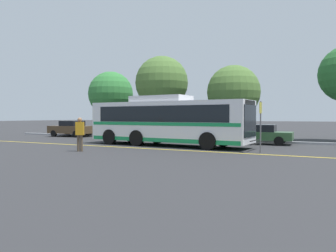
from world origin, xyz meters
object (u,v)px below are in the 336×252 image
(parked_car_3, at_px, (261,134))
(parked_car_2, at_px, (184,131))
(tree_3, at_px, (234,92))
(pedestrian_0, at_px, (80,132))
(parked_car_0, at_px, (72,128))
(parked_car_1, at_px, (121,130))
(transit_bus, at_px, (168,121))
(bus_stop_sign, at_px, (261,121))
(tree_2, at_px, (111,94))
(tree_1, at_px, (162,83))

(parked_car_3, bearing_deg, parked_car_2, 85.43)
(tree_3, bearing_deg, pedestrian_0, -111.00)
(parked_car_0, distance_m, parked_car_2, 11.49)
(parked_car_0, distance_m, tree_3, 15.02)
(parked_car_2, relative_size, pedestrian_0, 2.49)
(parked_car_2, relative_size, tree_3, 0.75)
(parked_car_0, distance_m, parked_car_1, 5.74)
(transit_bus, xyz_separation_m, parked_car_0, (-12.18, 4.37, -0.86))
(parked_car_3, relative_size, bus_stop_sign, 1.58)
(tree_2, xyz_separation_m, tree_3, (12.98, -1.06, -0.29))
(tree_1, distance_m, tree_3, 6.47)
(tree_1, bearing_deg, tree_3, 2.95)
(parked_car_2, distance_m, bus_stop_sign, 8.94)
(parked_car_2, relative_size, parked_car_3, 1.08)
(pedestrian_0, distance_m, tree_2, 16.21)
(parked_car_0, bearing_deg, parked_car_2, -94.99)
(tree_3, bearing_deg, transit_bus, -106.31)
(parked_car_1, xyz_separation_m, parked_car_3, (11.50, -0.24, -0.04))
(parked_car_0, distance_m, bus_stop_sign, 19.26)
(parked_car_0, height_order, tree_1, tree_1)
(transit_bus, distance_m, tree_2, 13.99)
(parked_car_3, xyz_separation_m, pedestrian_0, (-7.72, -9.01, 0.36))
(parked_car_3, distance_m, tree_2, 16.89)
(bus_stop_sign, xyz_separation_m, tree_2, (-16.90, 10.14, 2.48))
(parked_car_0, height_order, bus_stop_sign, bus_stop_sign)
(parked_car_2, xyz_separation_m, tree_2, (-10.11, 4.41, 3.36))
(tree_3, bearing_deg, parked_car_3, -51.40)
(parked_car_1, height_order, bus_stop_sign, bus_stop_sign)
(tree_2, bearing_deg, tree_1, -11.88)
(parked_car_1, height_order, pedestrian_0, pedestrian_0)
(parked_car_0, bearing_deg, transit_bus, -113.48)
(parked_car_1, distance_m, bus_stop_sign, 13.82)
(parked_car_3, height_order, pedestrian_0, pedestrian_0)
(parked_car_1, bearing_deg, parked_car_3, 89.38)
(pedestrian_0, relative_size, tree_2, 0.28)
(parked_car_1, distance_m, pedestrian_0, 10.00)
(bus_stop_sign, bearing_deg, parked_car_3, -165.50)
(parked_car_2, xyz_separation_m, parked_car_3, (5.75, -0.26, -0.10))
(parked_car_2, relative_size, tree_1, 0.63)
(transit_bus, distance_m, parked_car_3, 6.44)
(parked_car_1, xyz_separation_m, tree_3, (8.63, 3.36, 3.14))
(parked_car_0, relative_size, parked_car_1, 0.99)
(parked_car_0, xyz_separation_m, tree_2, (1.38, 4.16, 3.39))
(parked_car_1, height_order, tree_2, tree_2)
(bus_stop_sign, height_order, tree_1, tree_1)
(parked_car_0, xyz_separation_m, parked_car_1, (5.73, -0.26, -0.03))
(tree_1, height_order, tree_2, tree_1)
(parked_car_2, bearing_deg, parked_car_1, -87.13)
(parked_car_0, xyz_separation_m, parked_car_2, (11.48, -0.25, 0.03))
(tree_3, bearing_deg, parked_car_0, -167.83)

